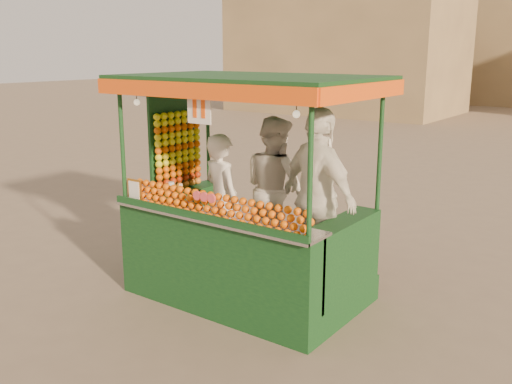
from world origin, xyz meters
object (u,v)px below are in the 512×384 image
Objects in this scene: vendor_middle at (275,188)px; vendor_right at (319,197)px; vendor_left at (222,201)px; juice_cart at (237,229)px.

vendor_middle is 0.92m from vendor_right.
vendor_right is at bearing 176.27° from vendor_middle.
vendor_left is 0.82× the size of vendor_right.
vendor_right is at bearing 20.43° from juice_cart.
vendor_left is 0.71m from vendor_middle.
vendor_left is (-0.28, 0.08, 0.26)m from juice_cart.
vendor_left is 0.91× the size of vendor_middle.
vendor_right is at bearing -151.00° from vendor_left.
juice_cart is at bearing 41.85° from vendor_right.
vendor_left is at bearing 84.26° from vendor_middle.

